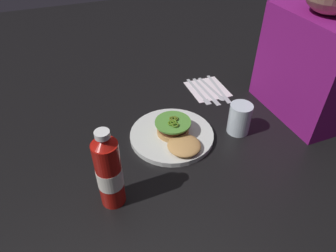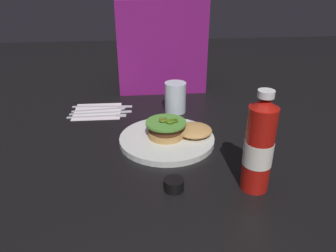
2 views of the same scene
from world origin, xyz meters
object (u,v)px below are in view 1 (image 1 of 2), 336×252
at_px(diner_person, 314,52).
at_px(dinner_plate, 172,135).
at_px(napkin, 207,89).
at_px(water_glass, 240,119).
at_px(butter_knife, 220,90).
at_px(spoon_utensil, 215,91).
at_px(burger_sandwich, 177,133).
at_px(steak_knife, 207,92).
at_px(ketchup_bottle, 109,172).
at_px(fork_utensil, 200,93).
at_px(condiment_cup, 103,150).

bearing_deg(diner_person, dinner_plate, -92.93).
bearing_deg(napkin, diner_person, 43.82).
relative_size(water_glass, butter_knife, 0.48).
relative_size(dinner_plate, spoon_utensil, 1.46).
height_order(water_glass, diner_person, diner_person).
distance_m(burger_sandwich, steak_knife, 0.32).
distance_m(dinner_plate, napkin, 0.33).
height_order(ketchup_bottle, fork_utensil, ketchup_bottle).
xyz_separation_m(fork_utensil, spoon_utensil, (0.01, 0.06, -0.00)).
height_order(burger_sandwich, steak_knife, burger_sandwich).
height_order(water_glass, spoon_utensil, water_glass).
bearing_deg(dinner_plate, water_glass, 76.99).
bearing_deg(napkin, steak_knife, -27.56).
xyz_separation_m(burger_sandwich, spoon_utensil, (-0.22, 0.26, -0.03)).
distance_m(steak_knife, diner_person, 0.40).
bearing_deg(dinner_plate, ketchup_bottle, -53.00).
distance_m(condiment_cup, fork_utensil, 0.47).
distance_m(burger_sandwich, condiment_cup, 0.24).
relative_size(burger_sandwich, spoon_utensil, 1.03).
distance_m(spoon_utensil, butter_knife, 0.02).
height_order(ketchup_bottle, spoon_utensil, ketchup_bottle).
height_order(ketchup_bottle, steak_knife, ketchup_bottle).
distance_m(dinner_plate, diner_person, 0.53).
xyz_separation_m(napkin, steak_knife, (0.03, -0.01, 0.00)).
bearing_deg(condiment_cup, steak_knife, 112.37).
bearing_deg(condiment_cup, napkin, 114.49).
height_order(burger_sandwich, water_glass, water_glass).
distance_m(ketchup_bottle, butter_knife, 0.65).
relative_size(condiment_cup, steak_knife, 0.22).
bearing_deg(spoon_utensil, water_glass, -9.96).
xyz_separation_m(ketchup_bottle, water_glass, (-0.13, 0.46, -0.06)).
bearing_deg(napkin, dinner_plate, -47.93).
distance_m(water_glass, spoon_utensil, 0.25).
xyz_separation_m(burger_sandwich, napkin, (-0.25, 0.24, -0.04)).
bearing_deg(water_glass, ketchup_bottle, -74.36).
height_order(burger_sandwich, condiment_cup, burger_sandwich).
bearing_deg(water_glass, fork_utensil, -175.99).
distance_m(condiment_cup, diner_person, 0.74).
relative_size(burger_sandwich, fork_utensil, 0.97).
relative_size(butter_knife, diner_person, 0.41).
bearing_deg(diner_person, ketchup_bottle, -77.90).
distance_m(napkin, butter_knife, 0.05).
xyz_separation_m(fork_utensil, diner_person, (0.23, 0.28, 0.23)).
relative_size(ketchup_bottle, butter_knife, 1.09).
bearing_deg(condiment_cup, spoon_utensil, 110.80).
xyz_separation_m(fork_utensil, steak_knife, (0.01, 0.03, 0.00)).
height_order(condiment_cup, napkin, condiment_cup).
bearing_deg(spoon_utensil, steak_knife, -95.32).
bearing_deg(burger_sandwich, diner_person, 90.50).
height_order(dinner_plate, ketchup_bottle, ketchup_bottle).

